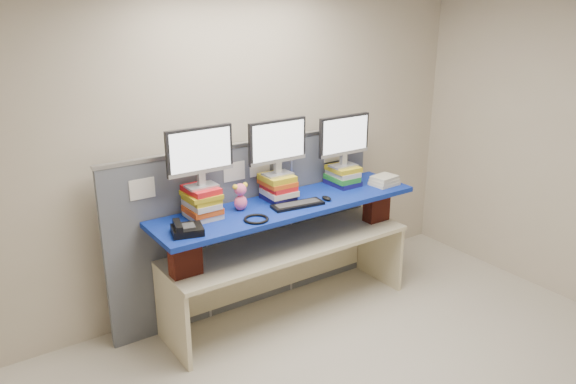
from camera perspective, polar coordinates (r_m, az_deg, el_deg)
room at (r=3.44m, az=11.01°, el=-3.01°), size 5.00×4.00×2.80m
cubicle_partition at (r=4.99m, az=-3.95°, el=-3.37°), size 2.60×0.06×1.53m
desk at (r=4.92m, az=0.00°, el=-6.58°), size 2.23×0.66×0.68m
brick_pier_left at (r=4.33m, az=-10.42°, el=-6.36°), size 0.23×0.13×0.32m
brick_pier_right at (r=5.34m, az=8.99°, el=-1.26°), size 0.23×0.13×0.32m
blue_board at (r=4.73m, az=-0.00°, el=-1.39°), size 2.37×0.60×0.04m
book_stack_left at (r=4.44m, az=-8.74°, el=-1.02°), size 0.25×0.31×0.25m
book_stack_center at (r=4.77m, az=-1.01°, el=0.48°), size 0.26×0.29×0.22m
book_stack_right at (r=5.19m, az=5.58°, el=1.66°), size 0.25×0.30×0.18m
monitor_left at (r=4.32m, az=-8.93°, el=3.87°), size 0.54×0.15×0.47m
monitor_center at (r=4.66m, az=-1.06°, el=4.89°), size 0.54×0.15×0.47m
monitor_right at (r=5.09m, az=5.73°, el=5.50°), size 0.54×0.15×0.47m
keyboard at (r=4.66m, az=0.99°, el=-1.29°), size 0.46×0.20×0.03m
mouse at (r=4.81m, az=3.94°, el=-0.63°), size 0.06×0.11×0.03m
desk_phone at (r=4.18m, az=-10.32°, el=-3.74°), size 0.27×0.25×0.09m
headset at (r=4.37m, az=-3.25°, el=-2.76°), size 0.25×0.25×0.02m
plush_toy at (r=4.56m, az=-4.85°, el=-0.45°), size 0.13×0.10×0.23m
binder_stack at (r=5.26m, az=9.76°, el=1.16°), size 0.26×0.21×0.09m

